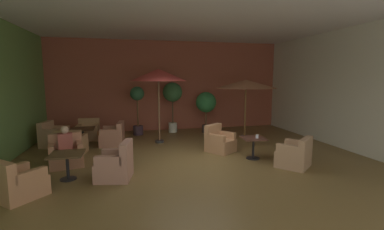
{
  "coord_description": "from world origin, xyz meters",
  "views": [
    {
      "loc": [
        -1.74,
        -6.97,
        2.34
      ],
      "look_at": [
        0.0,
        0.5,
        1.27
      ],
      "focal_mm": 25.08,
      "sensor_mm": 36.0,
      "label": 1
    }
  ],
  "objects_px": {
    "patio_umbrella_tall_red": "(246,84)",
    "cafe_table_front_right": "(67,159)",
    "armchair_front_right_north": "(116,165)",
    "armchair_front_right_east": "(66,154)",
    "armchair_front_left_east": "(295,155)",
    "iced_drink_cup": "(257,136)",
    "potted_tree_mid_right": "(173,95)",
    "armchair_front_left_north": "(219,142)",
    "potted_tree_left_corner": "(206,104)",
    "armchair_mid_center_south": "(54,137)",
    "armchair_mid_center_west": "(72,145)",
    "cafe_table_mid_center": "(83,132)",
    "potted_tree_mid_left": "(137,103)",
    "armchair_mid_center_north": "(113,137)",
    "cafe_table_front_left": "(253,143)",
    "patron_blue_shirt": "(65,140)",
    "armchair_front_right_south": "(17,184)",
    "armchair_mid_center_east": "(88,132)",
    "patio_umbrella_center_beige": "(158,75)"
  },
  "relations": [
    {
      "from": "armchair_front_left_east",
      "to": "armchair_front_right_south",
      "type": "bearing_deg",
      "value": -176.04
    },
    {
      "from": "armchair_mid_center_north",
      "to": "armchair_mid_center_south",
      "type": "relative_size",
      "value": 0.9
    },
    {
      "from": "cafe_table_mid_center",
      "to": "patio_umbrella_tall_red",
      "type": "relative_size",
      "value": 0.34
    },
    {
      "from": "cafe_table_front_left",
      "to": "armchair_mid_center_west",
      "type": "distance_m",
      "value": 5.48
    },
    {
      "from": "armchair_front_left_north",
      "to": "potted_tree_mid_right",
      "type": "relative_size",
      "value": 0.49
    },
    {
      "from": "potted_tree_left_corner",
      "to": "patron_blue_shirt",
      "type": "relative_size",
      "value": 2.69
    },
    {
      "from": "armchair_front_left_north",
      "to": "armchair_mid_center_west",
      "type": "bearing_deg",
      "value": 171.21
    },
    {
      "from": "armchair_front_left_north",
      "to": "potted_tree_left_corner",
      "type": "distance_m",
      "value": 3.15
    },
    {
      "from": "potted_tree_mid_left",
      "to": "armchair_mid_center_north",
      "type": "bearing_deg",
      "value": -119.42
    },
    {
      "from": "armchair_front_left_north",
      "to": "iced_drink_cup",
      "type": "height_order",
      "value": "armchair_front_left_north"
    },
    {
      "from": "patio_umbrella_tall_red",
      "to": "cafe_table_front_right",
      "type": "bearing_deg",
      "value": -151.65
    },
    {
      "from": "cafe_table_front_left",
      "to": "cafe_table_mid_center",
      "type": "relative_size",
      "value": 0.88
    },
    {
      "from": "potted_tree_mid_right",
      "to": "armchair_front_right_east",
      "type": "bearing_deg",
      "value": -132.52
    },
    {
      "from": "armchair_front_right_south",
      "to": "armchair_mid_center_west",
      "type": "bearing_deg",
      "value": 82.33
    },
    {
      "from": "armchair_mid_center_south",
      "to": "armchair_mid_center_west",
      "type": "xyz_separation_m",
      "value": [
        0.79,
        -1.22,
        -0.02
      ]
    },
    {
      "from": "armchair_front_left_east",
      "to": "cafe_table_front_right",
      "type": "distance_m",
      "value": 5.66
    },
    {
      "from": "cafe_table_front_left",
      "to": "armchair_front_right_south",
      "type": "bearing_deg",
      "value": -166.58
    },
    {
      "from": "patio_umbrella_tall_red",
      "to": "potted_tree_mid_right",
      "type": "bearing_deg",
      "value": 145.89
    },
    {
      "from": "armchair_front_left_north",
      "to": "patron_blue_shirt",
      "type": "distance_m",
      "value": 4.47
    },
    {
      "from": "cafe_table_mid_center",
      "to": "armchair_front_left_east",
      "type": "bearing_deg",
      "value": -31.39
    },
    {
      "from": "armchair_front_right_south",
      "to": "patron_blue_shirt",
      "type": "distance_m",
      "value": 1.96
    },
    {
      "from": "armchair_mid_center_east",
      "to": "armchair_front_right_east",
      "type": "bearing_deg",
      "value": -92.36
    },
    {
      "from": "armchair_mid_center_west",
      "to": "potted_tree_mid_left",
      "type": "relative_size",
      "value": 0.44
    },
    {
      "from": "armchair_front_left_east",
      "to": "armchair_front_right_east",
      "type": "bearing_deg",
      "value": 166.2
    },
    {
      "from": "patio_umbrella_tall_red",
      "to": "potted_tree_left_corner",
      "type": "height_order",
      "value": "patio_umbrella_tall_red"
    },
    {
      "from": "cafe_table_front_right",
      "to": "cafe_table_mid_center",
      "type": "bearing_deg",
      "value": 92.82
    },
    {
      "from": "cafe_table_mid_center",
      "to": "patio_umbrella_tall_red",
      "type": "distance_m",
      "value": 6.15
    },
    {
      "from": "iced_drink_cup",
      "to": "armchair_mid_center_south",
      "type": "bearing_deg",
      "value": 154.04
    },
    {
      "from": "potted_tree_left_corner",
      "to": "potted_tree_mid_left",
      "type": "height_order",
      "value": "potted_tree_mid_left"
    },
    {
      "from": "iced_drink_cup",
      "to": "patio_umbrella_center_beige",
      "type": "bearing_deg",
      "value": 133.15
    },
    {
      "from": "armchair_mid_center_east",
      "to": "patron_blue_shirt",
      "type": "relative_size",
      "value": 1.21
    },
    {
      "from": "cafe_table_front_left",
      "to": "patio_umbrella_tall_red",
      "type": "bearing_deg",
      "value": 70.96
    },
    {
      "from": "armchair_front_right_east",
      "to": "potted_tree_left_corner",
      "type": "distance_m",
      "value": 5.98
    },
    {
      "from": "cafe_table_front_left",
      "to": "armchair_mid_center_south",
      "type": "height_order",
      "value": "armchair_mid_center_south"
    },
    {
      "from": "armchair_front_left_east",
      "to": "armchair_front_left_north",
      "type": "bearing_deg",
      "value": 128.24
    },
    {
      "from": "armchair_mid_center_north",
      "to": "patio_umbrella_tall_red",
      "type": "distance_m",
      "value": 5.25
    },
    {
      "from": "armchair_mid_center_south",
      "to": "cafe_table_front_right",
      "type": "bearing_deg",
      "value": -71.6
    },
    {
      "from": "armchair_front_left_north",
      "to": "iced_drink_cup",
      "type": "bearing_deg",
      "value": -53.38
    },
    {
      "from": "potted_tree_mid_left",
      "to": "patron_blue_shirt",
      "type": "bearing_deg",
      "value": -118.69
    },
    {
      "from": "armchair_front_right_south",
      "to": "cafe_table_mid_center",
      "type": "height_order",
      "value": "armchair_front_right_south"
    },
    {
      "from": "armchair_front_right_north",
      "to": "patio_umbrella_center_beige",
      "type": "height_order",
      "value": "patio_umbrella_center_beige"
    },
    {
      "from": "armchair_front_right_north",
      "to": "armchair_front_right_east",
      "type": "relative_size",
      "value": 0.93
    },
    {
      "from": "cafe_table_front_right",
      "to": "cafe_table_mid_center",
      "type": "distance_m",
      "value": 3.16
    },
    {
      "from": "armchair_front_left_east",
      "to": "iced_drink_cup",
      "type": "distance_m",
      "value": 1.13
    },
    {
      "from": "cafe_table_mid_center",
      "to": "patron_blue_shirt",
      "type": "distance_m",
      "value": 2.14
    },
    {
      "from": "armchair_front_left_north",
      "to": "armchair_mid_center_north",
      "type": "relative_size",
      "value": 1.23
    },
    {
      "from": "cafe_table_front_left",
      "to": "patron_blue_shirt",
      "type": "relative_size",
      "value": 1.06
    },
    {
      "from": "armchair_front_right_north",
      "to": "armchair_mid_center_south",
      "type": "bearing_deg",
      "value": 121.54
    },
    {
      "from": "armchair_front_right_east",
      "to": "armchair_front_left_east",
      "type": "bearing_deg",
      "value": -13.8
    },
    {
      "from": "patio_umbrella_tall_red",
      "to": "patron_blue_shirt",
      "type": "distance_m",
      "value": 6.53
    }
  ]
}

